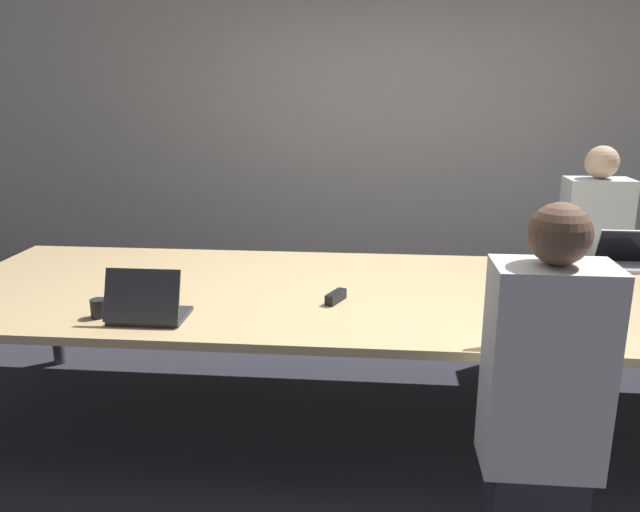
{
  "coord_description": "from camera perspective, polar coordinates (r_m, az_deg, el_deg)",
  "views": [
    {
      "loc": [
        -0.12,
        -3.04,
        1.75
      ],
      "look_at": [
        -0.41,
        0.1,
        0.89
      ],
      "focal_mm": 35.0,
      "sensor_mm": 36.0,
      "label": 1
    }
  ],
  "objects": [
    {
      "name": "conference_table",
      "position": [
        3.22,
        7.15,
        -3.96
      ],
      "size": [
        4.68,
        1.47,
        0.74
      ],
      "color": "#D6B77F",
      "rests_on": "ground_plane"
    },
    {
      "name": "cup_near_midright",
      "position": [
        2.85,
        24.0,
        -5.91
      ],
      "size": [
        0.07,
        0.07,
        0.09
      ],
      "color": "white",
      "rests_on": "conference_table"
    },
    {
      "name": "curtain_wall",
      "position": [
        5.39,
        6.68,
        11.45
      ],
      "size": [
        12.0,
        0.06,
        2.8
      ],
      "color": "beige",
      "rests_on": "ground_plane"
    },
    {
      "name": "person_near_midright",
      "position": [
        2.35,
        19.62,
        -12.9
      ],
      "size": [
        0.4,
        0.24,
        1.4
      ],
      "rotation": [
        0.0,
        0.0,
        3.14
      ],
      "color": "#2D2D38",
      "rests_on": "ground_plane"
    },
    {
      "name": "cup_near_left",
      "position": [
        2.99,
        -19.59,
        -4.52
      ],
      "size": [
        0.07,
        0.07,
        0.09
      ],
      "color": "#232328",
      "rests_on": "conference_table"
    },
    {
      "name": "person_far_right",
      "position": [
        4.41,
        23.51,
        -0.13
      ],
      "size": [
        0.4,
        0.24,
        1.4
      ],
      "color": "#2D2D38",
      "rests_on": "ground_plane"
    },
    {
      "name": "ground_plane",
      "position": [
        3.51,
        6.76,
        -14.79
      ],
      "size": [
        24.0,
        24.0,
        0.0
      ],
      "primitive_type": "plane",
      "color": "#2D2D38"
    },
    {
      "name": "laptop_near_left",
      "position": [
        2.87,
        -15.58,
        -4.42
      ],
      "size": [
        0.33,
        0.25,
        0.25
      ],
      "rotation": [
        0.0,
        0.0,
        3.14
      ],
      "color": "#333338",
      "rests_on": "conference_table"
    },
    {
      "name": "laptop_near_midright",
      "position": [
        2.7,
        19.22,
        -6.03
      ],
      "size": [
        0.36,
        0.23,
        0.23
      ],
      "rotation": [
        0.0,
        0.0,
        3.14
      ],
      "color": "#B7B7BC",
      "rests_on": "conference_table"
    },
    {
      "name": "stapler",
      "position": [
        3.02,
        1.45,
        -3.75
      ],
      "size": [
        0.1,
        0.16,
        0.05
      ],
      "rotation": [
        0.0,
        0.0,
        -0.41
      ],
      "color": "black",
      "rests_on": "conference_table"
    },
    {
      "name": "laptop_far_right",
      "position": [
        3.99,
        26.43,
        -0.05
      ],
      "size": [
        0.35,
        0.23,
        0.22
      ],
      "color": "#B7B7BC",
      "rests_on": "conference_table"
    }
  ]
}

